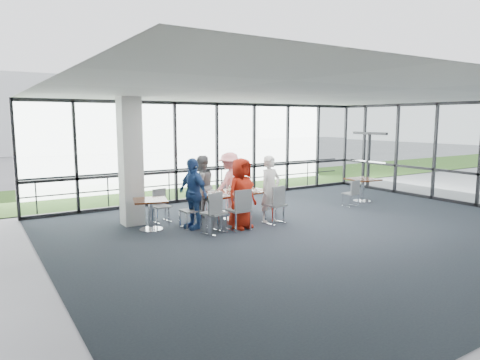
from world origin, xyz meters
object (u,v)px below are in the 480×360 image
chair_spare_la (214,213)px  diner_near_left (241,193)px  diner_far_right (230,183)px  diner_end (193,193)px  structural_column (131,162)px  chair_main_nl (238,210)px  chair_spare_lb (161,207)px  diner_far_left (201,186)px  main_table (234,197)px  chair_main_fr (228,197)px  side_table_left (150,205)px  chair_main_fl (202,199)px  chair_spare_r (351,194)px  diner_near_right (270,189)px  chair_main_end (191,210)px  side_table_right (363,182)px  chair_main_nr (275,205)px

chair_spare_la → diner_near_left: bearing=-12.4°
diner_far_right → diner_end: bearing=10.7°
structural_column → chair_main_nl: bearing=-44.8°
chair_spare_lb → diner_far_left: bearing=171.9°
main_table → chair_spare_lb: 1.92m
chair_main_fr → side_table_left: bearing=6.6°
structural_column → chair_main_fl: size_ratio=3.44×
diner_far_left → chair_main_fr: (0.99, 0.23, -0.42)m
side_table_left → chair_spare_r: 6.20m
diner_near_right → chair_main_fr: diner_near_right is taller
chair_main_fl → chair_spare_r: (4.41, -1.29, -0.06)m
main_table → chair_main_end: bearing=-178.9°
main_table → side_table_right: size_ratio=2.15×
main_table → diner_far_right: size_ratio=1.15×
main_table → diner_end: 1.36m
chair_main_nl → chair_spare_r: size_ratio=1.22×
main_table → chair_main_nl: (-0.49, -0.99, -0.13)m
structural_column → chair_main_nr: size_ratio=3.30×
main_table → chair_spare_la: (-1.13, -0.95, -0.13)m
structural_column → chair_main_fl: structural_column is taller
diner_near_left → diner_end: bearing=134.9°
chair_main_nl → chair_main_fr: size_ratio=1.18×
side_table_left → chair_main_nr: size_ratio=0.99×
main_table → chair_main_nl: chair_main_nl is taller
diner_far_left → chair_main_fl: size_ratio=1.81×
diner_near_left → diner_far_right: bearing=54.6°
chair_main_fl → diner_end: bearing=36.4°
side_table_right → diner_far_left: diner_far_left is taller
structural_column → chair_main_end: (1.07, -1.15, -1.16)m
diner_far_left → diner_far_right: bearing=175.2°
diner_near_right → chair_spare_lb: 2.86m
chair_spare_la → side_table_right: bearing=-10.8°
diner_far_right → chair_main_end: diner_far_right is taller
structural_column → diner_near_left: structural_column is taller
side_table_right → chair_spare_la: bearing=-171.7°
side_table_right → diner_end: 6.16m
chair_main_end → diner_far_left: bearing=138.4°
side_table_left → diner_near_right: (2.90, -0.89, 0.25)m
structural_column → chair_spare_r: (6.34, -1.42, -1.20)m
diner_near_right → chair_main_nr: (0.01, -0.18, -0.38)m
diner_near_left → chair_spare_r: diner_near_left is taller
diner_end → chair_spare_lb: (-0.43, 0.99, -0.45)m
diner_near_right → side_table_left: bearing=154.7°
diner_far_right → chair_main_nr: 1.81m
structural_column → diner_near_left: size_ratio=1.85×
diner_far_left → diner_end: size_ratio=0.97×
diner_far_left → chair_main_nr: (1.20, -1.72, -0.36)m
structural_column → chair_main_fr: 3.11m
chair_main_nl → chair_main_nr: 1.13m
diner_far_left → chair_spare_la: diner_far_left is taller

